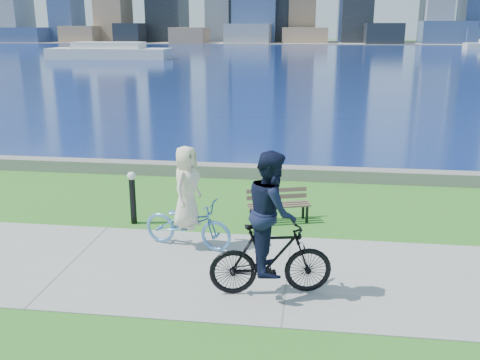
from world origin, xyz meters
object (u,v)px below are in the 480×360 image
object	(u,v)px
bollard_lamp	(133,194)
cyclist_man	(271,236)
park_bench	(278,202)
cyclist_woman	(187,210)

from	to	relation	value
bollard_lamp	cyclist_man	size ratio (longest dim) A/B	0.50
park_bench	cyclist_woman	size ratio (longest dim) A/B	0.72
park_bench	cyclist_woman	xyz separation A→B (m)	(-1.67, -1.74, 0.34)
park_bench	cyclist_man	bearing A→B (deg)	-105.19
park_bench	cyclist_woman	distance (m)	2.43
cyclist_woman	cyclist_man	world-z (taller)	cyclist_man
cyclist_woman	cyclist_man	xyz separation A→B (m)	(1.77, -1.70, 0.25)
bollard_lamp	cyclist_man	bearing A→B (deg)	-41.04
park_bench	cyclist_man	world-z (taller)	cyclist_man
bollard_lamp	cyclist_woman	world-z (taller)	cyclist_woman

